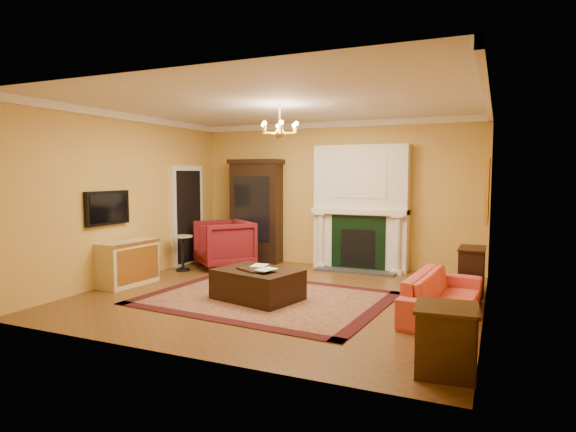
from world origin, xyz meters
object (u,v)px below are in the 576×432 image
Objects in this scene: commode at (127,263)px; end_table at (446,342)px; console_table at (472,272)px; wingback_armchair at (224,242)px; pedestal_table at (183,250)px; leather_ottoman at (258,284)px; china_cabinet at (257,213)px; coral_sofa at (443,288)px.

end_table is (5.45, -1.69, -0.07)m from commode.
console_table is (5.51, 1.71, -0.02)m from commode.
wingback_armchair is 1.47× the size of console_table.
pedestal_table is at bearing 149.84° from end_table.
pedestal_table reaches higher than leather_ottoman.
console_table reaches higher than end_table.
china_cabinet is 1.09× the size of coral_sofa.
commode is 5.23m from coral_sofa.
coral_sofa is at bearing -36.01° from china_cabinet.
commode is at bearing -113.85° from china_cabinet.
leather_ottoman is at bearing 5.14° from commode.
commode reaches higher than console_table.
pedestal_table is 0.69× the size of commode.
wingback_armchair is at bearing 141.83° from end_table.
china_cabinet is 1.06m from wingback_armchair.
leather_ottoman is (1.82, -2.02, -0.29)m from wingback_armchair.
commode is (-0.71, -2.04, -0.15)m from wingback_armchair.
commode is at bearing -162.42° from console_table.
console_table is (5.37, 0.31, -0.05)m from pedestal_table.
coral_sofa is (5.07, -1.09, -0.03)m from pedestal_table.
china_cabinet is 3.35m from leather_ottoman.
wingback_armchair is 1.04× the size of commode.
leather_ottoman is (2.53, 0.02, -0.14)m from commode.
pedestal_table is (-0.57, -0.64, -0.12)m from wingback_armchair.
commode is 5.77m from console_table.
commode reaches higher than end_table.
commode is (-0.14, -1.40, -0.03)m from pedestal_table.
coral_sofa is 3.10× the size of end_table.
china_cabinet is 4.69m from console_table.
pedestal_table is (-0.88, -1.50, -0.66)m from china_cabinet.
china_cabinet is 2.00× the size of wingback_armchair.
china_cabinet is at bearing 63.55° from coral_sofa.
end_table is at bearing 2.32° from wingback_armchair.
coral_sofa is at bearing 8.07° from commode.
coral_sofa is (4.51, -1.73, -0.15)m from wingback_armchair.
coral_sofa reaches higher than end_table.
wingback_armchair is at bearing 145.99° from leather_ottoman.
coral_sofa is at bearing 96.67° from end_table.
commode is at bearing -95.85° from pedestal_table.
console_table is at bearing -19.06° from china_cabinet.
china_cabinet is 3.15m from commode.
console_table is at bearing 36.60° from wingback_armchair.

